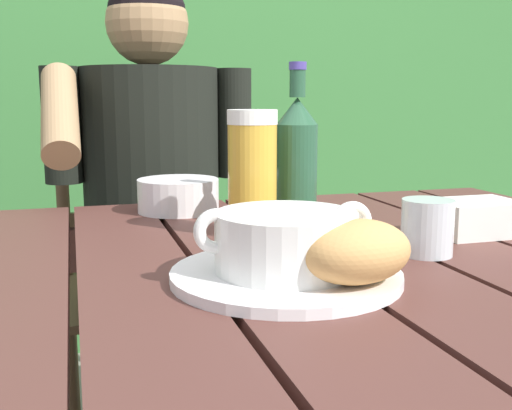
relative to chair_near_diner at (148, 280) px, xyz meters
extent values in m
cube|color=#502D26|center=(-0.26, -0.90, 0.27)|extent=(0.14, 0.93, 0.04)
cube|color=#502D26|center=(-0.11, -0.90, 0.27)|extent=(0.14, 0.93, 0.04)
cube|color=#502D26|center=(0.03, -0.90, 0.27)|extent=(0.14, 0.93, 0.04)
cube|color=#502D26|center=(0.18, -0.90, 0.27)|extent=(0.14, 0.93, 0.04)
cube|color=#502D26|center=(0.33, -0.90, 0.27)|extent=(0.14, 0.93, 0.04)
cube|color=#502D26|center=(0.03, -0.47, 0.21)|extent=(1.28, 0.03, 0.08)
cube|color=#502D26|center=(0.65, -0.48, -0.11)|extent=(0.06, 0.06, 0.71)
cube|color=#3A7738|center=(0.03, 0.96, 0.28)|extent=(3.91, 0.60, 1.48)
cylinder|color=#4B3521|center=(0.21, -0.26, -0.25)|extent=(0.04, 0.04, 0.43)
cylinder|color=#4B3521|center=(0.21, 0.15, -0.25)|extent=(0.04, 0.04, 0.43)
cylinder|color=#4B3521|center=(-0.21, 0.15, -0.25)|extent=(0.04, 0.04, 0.43)
cube|color=#4B3521|center=(0.00, -0.06, -0.02)|extent=(0.46, 0.45, 0.02)
cylinder|color=#4B3521|center=(0.21, 0.15, 0.22)|extent=(0.04, 0.04, 0.51)
cylinder|color=#4B3521|center=(-0.21, 0.15, 0.22)|extent=(0.04, 0.04, 0.51)
cube|color=#4B3521|center=(0.00, 0.15, 0.15)|extent=(0.42, 0.02, 0.04)
cube|color=#4B3521|center=(0.00, 0.15, 0.27)|extent=(0.42, 0.02, 0.04)
cube|color=#4B3521|center=(0.00, 0.15, 0.40)|extent=(0.42, 0.02, 0.04)
cylinder|color=black|center=(0.08, -0.26, 0.05)|extent=(0.13, 0.40, 0.13)
cylinder|color=black|center=(-0.09, -0.26, 0.05)|extent=(0.13, 0.40, 0.13)
cylinder|color=black|center=(0.00, -0.16, 0.30)|extent=(0.32, 0.32, 0.51)
sphere|color=#9D7952|center=(0.00, -0.16, 0.66)|extent=(0.19, 0.19, 0.19)
sphere|color=black|center=(0.00, -0.16, 0.68)|extent=(0.18, 0.18, 0.18)
cylinder|color=black|center=(0.20, -0.18, 0.43)|extent=(0.08, 0.08, 0.26)
cylinder|color=black|center=(-0.20, -0.18, 0.43)|extent=(0.08, 0.08, 0.26)
cylinder|color=#9D7952|center=(-0.20, -0.34, 0.46)|extent=(0.07, 0.25, 0.21)
cylinder|color=white|center=(0.04, -1.00, 0.29)|extent=(0.26, 0.26, 0.01)
cylinder|color=white|center=(0.04, -1.00, 0.33)|extent=(0.16, 0.16, 0.07)
cylinder|color=#B75725|center=(0.04, -1.00, 0.35)|extent=(0.14, 0.14, 0.01)
torus|color=white|center=(-0.04, -1.00, 0.35)|extent=(0.05, 0.01, 0.05)
torus|color=white|center=(0.12, -1.00, 0.35)|extent=(0.05, 0.01, 0.05)
ellipsoid|color=tan|center=(0.10, -1.06, 0.33)|extent=(0.15, 0.13, 0.07)
cylinder|color=gold|center=(0.07, -0.77, 0.37)|extent=(0.07, 0.07, 0.17)
cylinder|color=white|center=(0.07, -0.77, 0.46)|extent=(0.07, 0.07, 0.02)
cylinder|color=#275336|center=(0.16, -0.73, 0.37)|extent=(0.06, 0.06, 0.16)
cone|color=#275336|center=(0.16, -0.73, 0.47)|extent=(0.06, 0.06, 0.04)
cylinder|color=#275336|center=(0.16, -0.73, 0.51)|extent=(0.02, 0.02, 0.04)
cylinder|color=#493D8F|center=(0.16, -0.73, 0.54)|extent=(0.03, 0.03, 0.01)
cylinder|color=silver|center=(0.26, -0.95, 0.32)|extent=(0.07, 0.07, 0.07)
cube|color=white|center=(0.40, -0.86, 0.31)|extent=(0.13, 0.09, 0.05)
cube|color=orange|center=(0.40, -0.91, 0.31)|extent=(0.09, 0.00, 0.03)
cube|color=silver|center=(0.21, -0.92, 0.29)|extent=(0.12, 0.05, 0.00)
cube|color=black|center=(0.15, -0.94, 0.29)|extent=(0.06, 0.04, 0.01)
cylinder|color=white|center=(0.00, -0.54, 0.32)|extent=(0.15, 0.15, 0.06)
camera|label=1|loc=(-0.18, -1.63, 0.49)|focal=43.18mm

